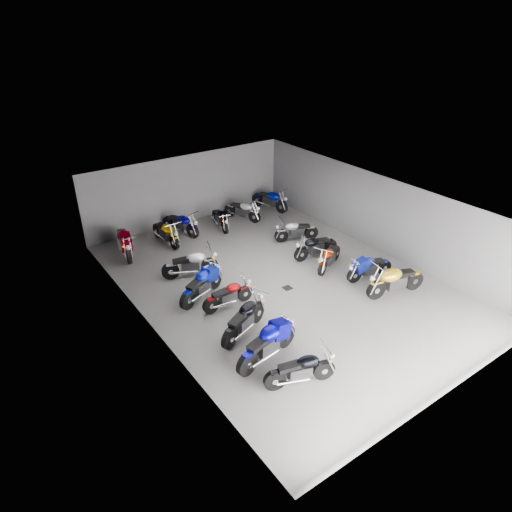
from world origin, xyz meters
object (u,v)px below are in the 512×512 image
object	(u,v)px
drain_grate	(287,288)
motorcycle_left_a	(301,370)
motorcycle_back_b	(166,233)
motorcycle_back_e	(243,210)
motorcycle_back_f	(270,200)
motorcycle_left_c	(244,319)
motorcycle_left_d	(229,295)
motorcycle_back_a	(124,242)
motorcycle_right_e	(315,246)
motorcycle_right_b	(395,280)
motorcycle_right_c	(369,267)
motorcycle_back_d	(220,219)
motorcycle_left_b	(268,343)
motorcycle_right_d	(329,257)
motorcycle_left_f	(191,264)
motorcycle_back_c	(181,224)
motorcycle_right_f	(296,231)
motorcycle_left_e	(202,284)

from	to	relation	value
drain_grate	motorcycle_left_a	world-z (taller)	motorcycle_left_a
motorcycle_back_b	motorcycle_back_e	size ratio (longest dim) A/B	1.11
motorcycle_back_b	motorcycle_back_f	bearing A→B (deg)	-178.58
motorcycle_left_a	motorcycle_left_c	bearing A→B (deg)	-160.76
motorcycle_left_d	motorcycle_back_a	world-z (taller)	motorcycle_back_a
motorcycle_left_d	motorcycle_right_e	xyz separation A→B (m)	(4.77, 0.96, 0.03)
motorcycle_left_c	motorcycle_back_e	xyz separation A→B (m)	(4.86, 7.38, -0.05)
motorcycle_right_b	motorcycle_right_c	xyz separation A→B (m)	(0.08, 1.27, -0.09)
motorcycle_back_d	motorcycle_left_b	bearing A→B (deg)	79.28
motorcycle_left_c	motorcycle_right_d	distance (m)	5.26
motorcycle_left_c	motorcycle_right_d	size ratio (longest dim) A/B	1.14
motorcycle_left_c	motorcycle_left_f	xyz separation A→B (m)	(0.31, 4.08, -0.02)
motorcycle_back_a	motorcycle_right_d	bearing A→B (deg)	148.81
motorcycle_left_a	motorcycle_back_d	world-z (taller)	motorcycle_left_a
motorcycle_back_a	motorcycle_left_d	bearing A→B (deg)	116.29
motorcycle_back_b	motorcycle_back_e	xyz separation A→B (m)	(4.13, 0.22, -0.03)
motorcycle_left_f	motorcycle_back_e	distance (m)	5.62
motorcycle_right_b	motorcycle_right_d	size ratio (longest dim) A/B	1.25
motorcycle_left_d	motorcycle_back_f	world-z (taller)	motorcycle_back_f
drain_grate	motorcycle_left_b	size ratio (longest dim) A/B	0.14
motorcycle_back_c	motorcycle_right_f	bearing A→B (deg)	117.67
motorcycle_left_a	motorcycle_back_d	xyz separation A→B (m)	(3.48, 9.87, -0.02)
motorcycle_left_e	motorcycle_right_e	bearing A→B (deg)	66.69
motorcycle_back_a	motorcycle_back_c	xyz separation A→B (m)	(2.78, 0.44, -0.07)
motorcycle_left_a	drain_grate	bearing A→B (deg)	164.43
motorcycle_left_e	motorcycle_back_f	xyz separation A→B (m)	(6.77, 5.09, -0.01)
drain_grate	motorcycle_back_b	bearing A→B (deg)	108.99
motorcycle_left_f	motorcycle_right_d	distance (m)	5.36
motorcycle_right_c	motorcycle_back_c	world-z (taller)	motorcycle_back_c
motorcycle_left_c	motorcycle_back_f	distance (m)	10.16
motorcycle_right_e	motorcycle_back_f	size ratio (longest dim) A/B	0.96
motorcycle_back_f	motorcycle_right_b	bearing A→B (deg)	67.18
drain_grate	motorcycle_back_f	bearing A→B (deg)	58.14
motorcycle_back_c	motorcycle_right_d	bearing A→B (deg)	98.80
motorcycle_left_f	motorcycle_right_e	xyz separation A→B (m)	(4.85, -1.58, -0.03)
motorcycle_left_d	motorcycle_left_f	distance (m)	2.54
motorcycle_left_c	motorcycle_back_f	size ratio (longest dim) A/B	0.99
motorcycle_back_a	motorcycle_back_f	bearing A→B (deg)	-165.21
motorcycle_right_b	motorcycle_back_e	world-z (taller)	motorcycle_right_b
motorcycle_back_a	drain_grate	bearing A→B (deg)	134.66
motorcycle_left_b	motorcycle_back_c	world-z (taller)	motorcycle_left_b
motorcycle_left_b	motorcycle_left_c	world-z (taller)	motorcycle_left_b
drain_grate	motorcycle_left_f	size ratio (longest dim) A/B	0.15
motorcycle_left_a	motorcycle_left_e	xyz separation A→B (m)	(-0.08, 5.24, 0.05)
motorcycle_left_b	motorcycle_right_b	distance (m)	5.72
motorcycle_left_b	motorcycle_back_b	distance (m)	8.58
motorcycle_left_a	motorcycle_right_f	xyz separation A→B (m)	(5.50, 6.84, -0.01)
motorcycle_left_d	motorcycle_back_f	bearing A→B (deg)	135.39
motorcycle_left_c	motorcycle_back_f	world-z (taller)	motorcycle_left_c
motorcycle_right_b	motorcycle_back_e	xyz separation A→B (m)	(-0.74, 8.58, -0.08)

